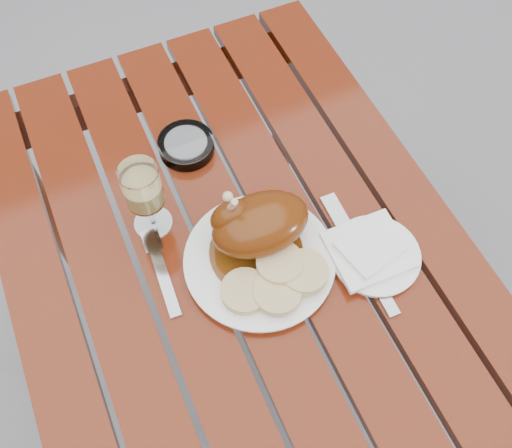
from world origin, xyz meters
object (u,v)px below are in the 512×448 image
(side_plate, at_px, (375,256))
(ashtray, at_px, (186,145))
(dinner_plate, at_px, (260,261))
(table, at_px, (248,338))
(wine_glass, at_px, (146,199))

(side_plate, xyz_separation_m, ashtray, (-0.22, 0.36, 0.01))
(ashtray, bearing_deg, dinner_plate, -84.28)
(table, bearing_deg, side_plate, -18.10)
(dinner_plate, height_order, side_plate, dinner_plate)
(table, relative_size, dinner_plate, 4.47)
(table, relative_size, wine_glass, 7.20)
(wine_glass, bearing_deg, ashtray, 48.89)
(table, distance_m, ashtray, 0.49)
(table, distance_m, wine_glass, 0.50)
(wine_glass, bearing_deg, side_plate, -34.10)
(wine_glass, height_order, side_plate, wine_glass)
(table, height_order, ashtray, ashtray)
(table, height_order, dinner_plate, dinner_plate)
(table, xyz_separation_m, wine_glass, (-0.12, 0.16, 0.46))
(dinner_plate, distance_m, side_plate, 0.21)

